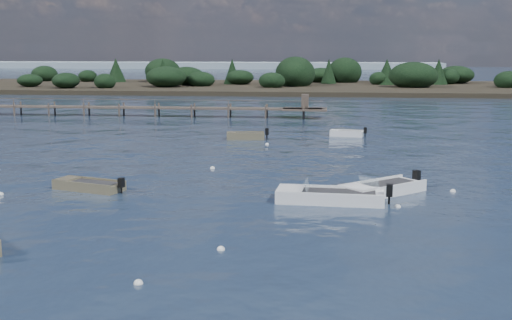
# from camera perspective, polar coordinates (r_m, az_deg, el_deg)

# --- Properties ---
(ground) EXTENTS (400.00, 400.00, 0.00)m
(ground) POSITION_cam_1_polar(r_m,az_deg,el_deg) (85.41, 1.95, 4.63)
(ground) COLOR #172336
(ground) RESTS_ON ground
(dinghy_mid_grey) EXTENTS (4.38, 2.63, 1.09)m
(dinghy_mid_grey) POSITION_cam_1_polar(r_m,az_deg,el_deg) (37.10, -14.63, -2.35)
(dinghy_mid_grey) COLOR #70664A
(dinghy_mid_grey) RESTS_ON ground
(tender_far_grey_b) EXTENTS (3.33, 1.65, 1.12)m
(tender_far_grey_b) POSITION_cam_1_polar(r_m,az_deg,el_deg) (58.31, 8.06, 2.25)
(tender_far_grey_b) COLOR silver
(tender_far_grey_b) RESTS_ON ground
(dinghy_mid_white_b) EXTENTS (4.93, 4.70, 1.33)m
(dinghy_mid_white_b) POSITION_cam_1_polar(r_m,az_deg,el_deg) (35.60, 11.19, -2.68)
(dinghy_mid_white_b) COLOR silver
(dinghy_mid_white_b) RESTS_ON ground
(tender_far_white) EXTENTS (3.71, 1.69, 1.25)m
(tender_far_white) POSITION_cam_1_polar(r_m,az_deg,el_deg) (55.87, -0.92, 2.04)
(tender_far_white) COLOR #70664A
(tender_far_white) RESTS_ON ground
(dinghy_mid_white_a) EXTENTS (5.94, 2.35, 1.38)m
(dinghy_mid_white_a) POSITION_cam_1_polar(r_m,az_deg,el_deg) (33.30, 6.56, -3.42)
(dinghy_mid_white_a) COLOR silver
(dinghy_mid_white_a) RESTS_ON ground
(buoy_a) EXTENTS (0.32, 0.32, 0.32)m
(buoy_a) POSITION_cam_1_polar(r_m,az_deg,el_deg) (22.29, -10.42, -10.78)
(buoy_a) COLOR white
(buoy_a) RESTS_ON ground
(buoy_b) EXTENTS (0.32, 0.32, 0.32)m
(buoy_b) POSITION_cam_1_polar(r_m,az_deg,el_deg) (32.78, 12.47, -4.12)
(buoy_b) COLOR white
(buoy_b) RESTS_ON ground
(buoy_c) EXTENTS (0.32, 0.32, 0.32)m
(buoy_c) POSITION_cam_1_polar(r_m,az_deg,el_deg) (37.35, -21.75, -2.89)
(buoy_c) COLOR white
(buoy_c) RESTS_ON ground
(buoy_d) EXTENTS (0.32, 0.32, 0.32)m
(buoy_d) POSITION_cam_1_polar(r_m,az_deg,el_deg) (37.05, 17.11, -2.72)
(buoy_d) COLOR white
(buoy_d) RESTS_ON ground
(buoy_e) EXTENTS (0.32, 0.32, 0.32)m
(buoy_e) POSITION_cam_1_polar(r_m,az_deg,el_deg) (52.75, 0.99, 1.37)
(buoy_e) COLOR white
(buoy_e) RESTS_ON ground
(buoy_extra_a) EXTENTS (0.32, 0.32, 0.32)m
(buoy_extra_a) POSITION_cam_1_polar(r_m,az_deg,el_deg) (25.46, -3.14, -7.98)
(buoy_extra_a) COLOR white
(buoy_extra_a) RESTS_ON ground
(buoy_extra_b) EXTENTS (0.32, 0.32, 0.32)m
(buoy_extra_b) POSITION_cam_1_polar(r_m,az_deg,el_deg) (42.29, -3.89, -0.77)
(buoy_extra_b) COLOR white
(buoy_extra_b) RESTS_ON ground
(jetty) EXTENTS (64.50, 3.20, 3.40)m
(jetty) POSITION_cam_1_polar(r_m,az_deg,el_deg) (78.37, -14.86, 4.56)
(jetty) COLOR #4F433A
(jetty) RESTS_ON ground
(far_headland) EXTENTS (190.00, 40.00, 5.80)m
(far_headland) POSITION_cam_1_polar(r_m,az_deg,el_deg) (126.32, 14.85, 6.91)
(far_headland) COLOR black
(far_headland) RESTS_ON ground
(distant_haze) EXTENTS (280.00, 20.00, 2.40)m
(distant_haze) POSITION_cam_1_polar(r_m,az_deg,el_deg) (272.57, -14.56, 7.93)
(distant_haze) COLOR #8194A0
(distant_haze) RESTS_ON ground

